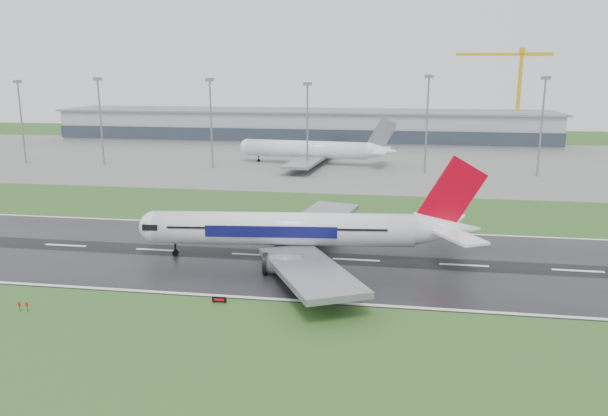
# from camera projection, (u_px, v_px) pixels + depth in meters

# --- Properties ---
(ground) EXTENTS (520.00, 520.00, 0.00)m
(ground) POSITION_uv_depth(u_px,v_px,m) (157.00, 250.00, 118.53)
(ground) COLOR #29521E
(ground) RESTS_ON ground
(runway) EXTENTS (400.00, 45.00, 0.10)m
(runway) POSITION_uv_depth(u_px,v_px,m) (157.00, 250.00, 118.52)
(runway) COLOR black
(runway) RESTS_ON ground
(apron) EXTENTS (400.00, 130.00, 0.08)m
(apron) POSITION_uv_depth(u_px,v_px,m) (280.00, 159.00, 238.65)
(apron) COLOR slate
(apron) RESTS_ON ground
(terminal) EXTENTS (240.00, 36.00, 15.00)m
(terminal) POSITION_uv_depth(u_px,v_px,m) (303.00, 127.00, 294.60)
(terminal) COLOR #91939C
(terminal) RESTS_ON ground
(main_airliner) EXTENTS (71.12, 68.37, 19.18)m
(main_airliner) POSITION_uv_depth(u_px,v_px,m) (308.00, 209.00, 111.46)
(main_airliner) COLOR white
(main_airliner) RESTS_ON runway
(parked_airliner) EXTENTS (67.18, 63.34, 18.15)m
(parked_airliner) POSITION_uv_depth(u_px,v_px,m) (313.00, 140.00, 223.43)
(parked_airliner) COLOR white
(parked_airliner) RESTS_ON apron
(tower_crane) EXTENTS (46.25, 5.97, 45.49)m
(tower_crane) POSITION_uv_depth(u_px,v_px,m) (519.00, 96.00, 289.44)
(tower_crane) COLOR gold
(tower_crane) RESTS_ON ground
(runway_sign) EXTENTS (2.31, 0.64, 1.04)m
(runway_sign) POSITION_uv_depth(u_px,v_px,m) (219.00, 300.00, 91.73)
(runway_sign) COLOR black
(runway_sign) RESTS_ON ground
(floodmast_0) EXTENTS (0.64, 0.64, 30.36)m
(floodmast_0) POSITION_uv_depth(u_px,v_px,m) (22.00, 124.00, 225.81)
(floodmast_0) COLOR gray
(floodmast_0) RESTS_ON ground
(floodmast_1) EXTENTS (0.64, 0.64, 31.42)m
(floodmast_1) POSITION_uv_depth(u_px,v_px,m) (101.00, 123.00, 220.70)
(floodmast_1) COLOR gray
(floodmast_1) RESTS_ON ground
(floodmast_2) EXTENTS (0.64, 0.64, 31.22)m
(floodmast_2) POSITION_uv_depth(u_px,v_px,m) (211.00, 125.00, 214.15)
(floodmast_2) COLOR gray
(floodmast_2) RESTS_ON ground
(floodmast_3) EXTENTS (0.64, 0.64, 29.93)m
(floodmast_3) POSITION_uv_depth(u_px,v_px,m) (307.00, 129.00, 208.87)
(floodmast_3) COLOR gray
(floodmast_3) RESTS_ON ground
(floodmast_4) EXTENTS (0.64, 0.64, 32.53)m
(floodmast_4) POSITION_uv_depth(u_px,v_px,m) (427.00, 127.00, 202.22)
(floodmast_4) COLOR gray
(floodmast_4) RESTS_ON ground
(floodmast_5) EXTENTS (0.64, 0.64, 32.11)m
(floodmast_5) POSITION_uv_depth(u_px,v_px,m) (541.00, 129.00, 196.51)
(floodmast_5) COLOR gray
(floodmast_5) RESTS_ON ground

